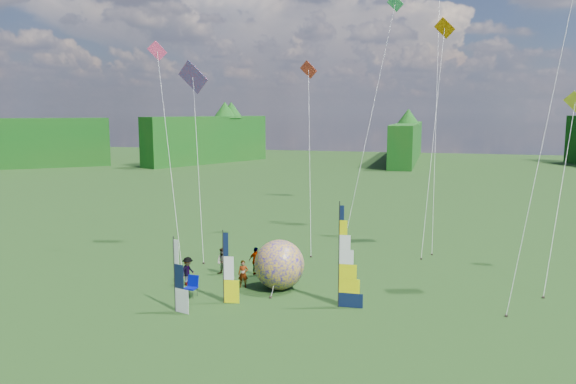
% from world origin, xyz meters
% --- Properties ---
extents(ground, '(220.00, 220.00, 0.00)m').
position_xyz_m(ground, '(0.00, 0.00, 0.00)').
color(ground, '#29551F').
rests_on(ground, ground).
extents(treeline_ring, '(210.00, 210.00, 8.00)m').
position_xyz_m(treeline_ring, '(0.00, 0.00, 4.00)').
color(treeline_ring, '#0B4410').
rests_on(treeline_ring, ground).
extents(feather_banner_main, '(1.37, 0.14, 5.06)m').
position_xyz_m(feather_banner_main, '(1.75, 3.32, 2.53)').
color(feather_banner_main, '#0C1736').
rests_on(feather_banner_main, ground).
extents(side_banner_left, '(1.00, 0.22, 3.60)m').
position_xyz_m(side_banner_left, '(-3.88, 2.35, 1.80)').
color(side_banner_left, '#E1DF06').
rests_on(side_banner_left, ground).
extents(side_banner_far, '(1.03, 0.38, 3.54)m').
position_xyz_m(side_banner_far, '(-5.68, 0.60, 1.77)').
color(side_banner_far, white).
rests_on(side_banner_far, ground).
extents(bol_inflatable, '(2.84, 2.84, 2.69)m').
position_xyz_m(bol_inflatable, '(-1.82, 5.23, 1.35)').
color(bol_inflatable, navy).
rests_on(bol_inflatable, ground).
extents(spectator_a, '(0.62, 0.49, 1.50)m').
position_xyz_m(spectator_a, '(-3.80, 4.97, 0.75)').
color(spectator_a, '#66594C').
rests_on(spectator_a, ground).
extents(spectator_b, '(0.85, 0.56, 1.59)m').
position_xyz_m(spectator_b, '(-5.74, 6.89, 0.80)').
color(spectator_b, '#66594C').
rests_on(spectator_b, ground).
extents(spectator_c, '(0.55, 1.07, 1.58)m').
position_xyz_m(spectator_c, '(-6.88, 4.55, 0.79)').
color(spectator_c, '#66594C').
rests_on(spectator_c, ground).
extents(spectator_d, '(1.05, 0.66, 1.66)m').
position_xyz_m(spectator_d, '(-3.85, 7.35, 0.83)').
color(spectator_d, '#66594C').
rests_on(spectator_d, ground).
extents(camp_chair, '(0.68, 0.68, 1.11)m').
position_xyz_m(camp_chair, '(-5.85, 2.73, 0.55)').
color(camp_chair, '#01086C').
rests_on(camp_chair, ground).
extents(kite_whale, '(3.58, 15.10, 23.71)m').
position_xyz_m(kite_whale, '(5.88, 20.86, 11.86)').
color(kite_whale, black).
rests_on(kite_whale, ground).
extents(kite_rainbow_delta, '(8.72, 11.22, 13.98)m').
position_xyz_m(kite_rainbow_delta, '(-9.46, 11.89, 6.99)').
color(kite_rainbow_delta, '#E23044').
rests_on(kite_rainbow_delta, ground).
extents(kite_parafoil, '(8.06, 10.31, 17.58)m').
position_xyz_m(kite_parafoil, '(11.11, 6.88, 8.79)').
color(kite_parafoil, '#BA0007').
rests_on(kite_parafoil, ground).
extents(small_kite_red, '(6.14, 11.12, 13.90)m').
position_xyz_m(small_kite_red, '(-2.72, 16.21, 6.95)').
color(small_kite_red, red).
rests_on(small_kite_red, ground).
extents(small_kite_orange, '(6.39, 11.60, 17.01)m').
position_xyz_m(small_kite_orange, '(5.82, 17.68, 8.50)').
color(small_kite_orange, orange).
rests_on(small_kite_orange, ground).
extents(small_kite_yellow, '(7.27, 11.16, 11.22)m').
position_xyz_m(small_kite_yellow, '(12.95, 11.33, 5.61)').
color(small_kite_yellow, yellow).
rests_on(small_kite_yellow, ground).
extents(small_kite_pink, '(8.18, 8.88, 14.61)m').
position_xyz_m(small_kite_pink, '(-10.31, 9.41, 7.31)').
color(small_kite_pink, '#FE3E77').
rests_on(small_kite_pink, ground).
extents(small_kite_green, '(6.86, 12.10, 19.75)m').
position_xyz_m(small_kite_green, '(0.91, 22.31, 9.87)').
color(small_kite_green, '#44C768').
rests_on(small_kite_green, ground).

